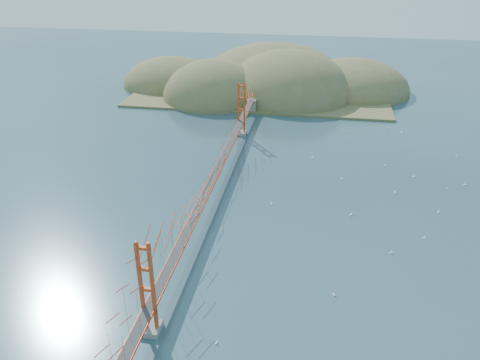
% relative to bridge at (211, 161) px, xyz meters
% --- Properties ---
extents(ground, '(320.00, 320.00, 0.00)m').
position_rel_bridge_xyz_m(ground, '(0.00, -0.18, -7.01)').
color(ground, '#284250').
rests_on(ground, ground).
extents(bridge, '(2.20, 94.40, 12.00)m').
position_rel_bridge_xyz_m(bridge, '(0.00, 0.00, 0.00)').
color(bridge, gray).
rests_on(bridge, ground).
extents(far_headlands, '(84.00, 58.00, 25.00)m').
position_rel_bridge_xyz_m(far_headlands, '(2.21, 68.33, -7.01)').
color(far_headlands, olive).
rests_on(far_headlands, ground).
extents(sailboat_14, '(0.69, 0.69, 0.74)m').
position_rel_bridge_xyz_m(sailboat_14, '(22.64, -1.45, -6.85)').
color(sailboat_14, white).
rests_on(sailboat_14, ground).
extents(sailboat_9, '(0.53, 0.57, 0.64)m').
position_rel_bridge_xyz_m(sailboat_9, '(36.35, 1.67, -6.86)').
color(sailboat_9, white).
rests_on(sailboat_9, ground).
extents(sailboat_1, '(0.52, 0.55, 0.62)m').
position_rel_bridge_xyz_m(sailboat_1, '(30.40, 7.42, -6.87)').
color(sailboat_1, white).
rests_on(sailboat_1, ground).
extents(sailboat_13, '(0.50, 0.46, 0.57)m').
position_rel_bridge_xyz_m(sailboat_13, '(32.77, -6.32, -6.87)').
color(sailboat_13, white).
rests_on(sailboat_13, ground).
extents(sailboat_12, '(0.53, 0.48, 0.60)m').
position_rel_bridge_xyz_m(sailboat_12, '(22.76, 35.20, -6.87)').
color(sailboat_12, white).
rests_on(sailboat_12, ground).
extents(sailboat_10, '(0.49, 0.53, 0.59)m').
position_rel_bridge_xyz_m(sailboat_10, '(7.39, -30.74, -6.87)').
color(sailboat_10, white).
rests_on(sailboat_10, ground).
extents(sailboat_16, '(0.66, 0.66, 0.69)m').
position_rel_bridge_xyz_m(sailboat_16, '(21.50, 11.02, -6.86)').
color(sailboat_16, white).
rests_on(sailboat_16, ground).
extents(sailboat_8, '(0.57, 0.57, 0.64)m').
position_rel_bridge_xyz_m(sailboat_8, '(34.45, 14.17, -6.86)').
color(sailboat_8, white).
rests_on(sailboat_8, ground).
extents(sailboat_15, '(0.54, 0.63, 0.73)m').
position_rel_bridge_xyz_m(sailboat_15, '(35.40, 36.93, -6.85)').
color(sailboat_15, white).
rests_on(sailboat_15, ground).
extents(sailboat_17, '(0.52, 0.46, 0.59)m').
position_rel_bridge_xyz_m(sailboat_17, '(42.83, 12.35, -6.87)').
color(sailboat_17, white).
rests_on(sailboat_17, ground).
extents(sailboat_7, '(0.58, 0.57, 0.65)m').
position_rel_bridge_xyz_m(sailboat_7, '(32.75, 39.26, -6.86)').
color(sailboat_7, white).
rests_on(sailboat_7, ground).
extents(sailboat_11, '(0.51, 0.51, 0.58)m').
position_rel_bridge_xyz_m(sailboat_11, '(39.43, 10.36, -6.87)').
color(sailboat_11, white).
rests_on(sailboat_11, ground).
extents(sailboat_3, '(0.65, 0.65, 0.69)m').
position_rel_bridge_xyz_m(sailboat_3, '(16.01, 19.57, -6.86)').
color(sailboat_3, white).
rests_on(sailboat_3, ground).
extents(sailboat_2, '(0.52, 0.45, 0.59)m').
position_rel_bridge_xyz_m(sailboat_2, '(27.66, -10.85, -6.87)').
color(sailboat_2, white).
rests_on(sailboat_2, ground).
extents(sailboat_6, '(0.53, 0.53, 0.57)m').
position_rel_bridge_xyz_m(sailboat_6, '(19.77, -20.90, -6.87)').
color(sailboat_6, white).
rests_on(sailboat_6, ground).
extents(sailboat_4, '(0.65, 0.65, 0.69)m').
position_rel_bridge_xyz_m(sailboat_4, '(29.82, 18.02, -6.86)').
color(sailboat_4, white).
rests_on(sailboat_4, ground).
extents(sailboat_0, '(0.40, 0.49, 0.57)m').
position_rel_bridge_xyz_m(sailboat_0, '(9.96, -0.05, -6.87)').
color(sailboat_0, white).
rests_on(sailboat_0, ground).
extents(sailboat_extra_0, '(0.50, 0.50, 0.56)m').
position_rel_bridge_xyz_m(sailboat_extra_0, '(44.43, 25.20, -6.87)').
color(sailboat_extra_0, white).
rests_on(sailboat_extra_0, ground).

